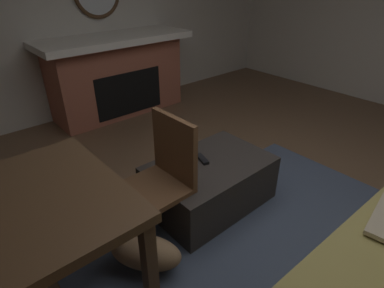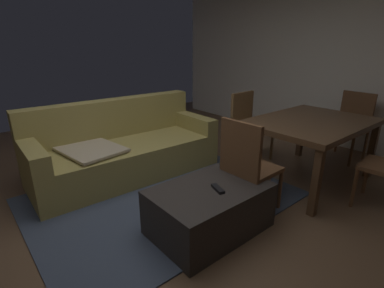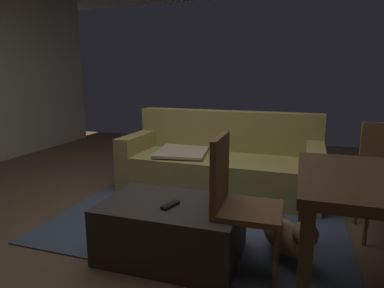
% 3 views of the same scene
% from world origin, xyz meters
% --- Properties ---
extents(floor, '(8.16, 8.16, 0.00)m').
position_xyz_m(floor, '(0.00, 0.00, 0.00)').
color(floor, brown).
extents(wall_back_fireplace_side, '(7.20, 0.12, 2.77)m').
position_xyz_m(wall_back_fireplace_side, '(0.00, -3.20, 1.39)').
color(wall_back_fireplace_side, beige).
rests_on(wall_back_fireplace_side, ground).
extents(area_rug, '(2.60, 2.00, 0.01)m').
position_xyz_m(area_rug, '(0.22, 0.21, 0.01)').
color(area_rug, '#3D475B').
rests_on(area_rug, ground).
extents(fireplace, '(1.97, 0.76, 1.05)m').
position_xyz_m(fireplace, '(-0.23, -2.82, 0.53)').
color(fireplace, '#9E5642').
rests_on(fireplace, ground).
extents(ottoman_coffee_table, '(1.00, 0.67, 0.42)m').
position_xyz_m(ottoman_coffee_table, '(0.22, -0.54, 0.21)').
color(ottoman_coffee_table, '#2D2826').
rests_on(ottoman_coffee_table, ground).
extents(tv_remote, '(0.10, 0.17, 0.02)m').
position_xyz_m(tv_remote, '(0.24, -0.61, 0.43)').
color(tv_remote, black).
rests_on(tv_remote, ottoman_coffee_table).
extents(dining_chair_west, '(0.45, 0.45, 0.93)m').
position_xyz_m(dining_chair_west, '(0.69, -0.54, 0.52)').
color(dining_chair_west, brown).
rests_on(dining_chair_west, ground).
extents(small_dog, '(0.47, 0.52, 0.33)m').
position_xyz_m(small_dog, '(1.04, -0.34, 0.19)').
color(small_dog, '#8C6B4C').
rests_on(small_dog, ground).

